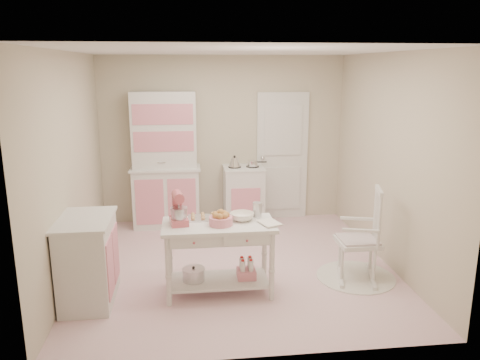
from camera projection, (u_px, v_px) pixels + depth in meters
name	position (u px, v px, depth m)	size (l,w,h in m)	color
room_shell	(236.00, 135.00, 5.46)	(3.84, 3.84, 2.62)	#CD8092
door	(282.00, 156.00, 7.52)	(0.82, 0.05, 2.04)	white
hutch	(165.00, 160.00, 7.11)	(1.06, 0.50, 2.08)	white
stove	(244.00, 195.00, 7.33)	(0.62, 0.57, 0.92)	white
base_cabinet	(88.00, 260.00, 4.88)	(0.54, 0.84, 0.92)	white
lace_rug	(355.00, 277.00, 5.54)	(0.92, 0.92, 0.01)	white
rocking_chair	(358.00, 233.00, 5.41)	(0.48, 0.72, 1.10)	white
work_table	(219.00, 258.00, 5.08)	(1.20, 0.60, 0.80)	white
stand_mixer	(179.00, 209.00, 4.92)	(0.20, 0.28, 0.34)	#CB5562
cookie_tray	(204.00, 218.00, 5.14)	(0.34, 0.24, 0.02)	silver
bread_basket	(221.00, 221.00, 4.93)	(0.25, 0.25, 0.09)	pink
mixing_bowl	(242.00, 217.00, 5.08)	(0.26, 0.26, 0.08)	white
metal_pitcher	(257.00, 210.00, 5.17)	(0.10, 0.10, 0.17)	silver
recipe_book	(262.00, 224.00, 4.92)	(0.18, 0.25, 0.02)	white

